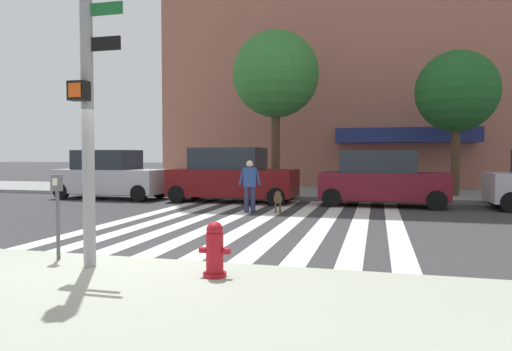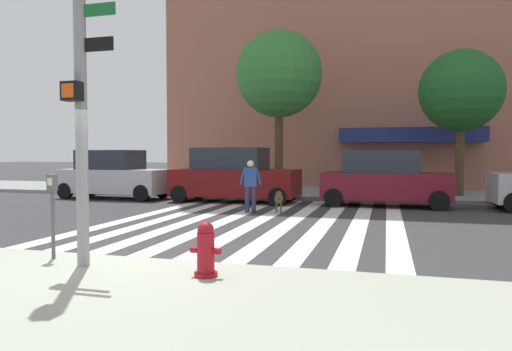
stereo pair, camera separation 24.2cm
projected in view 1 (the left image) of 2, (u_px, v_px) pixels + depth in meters
The scene contains 14 objects.
ground_plane at pixel (237, 219), 13.26m from camera, with size 160.00×160.00×0.00m, color #353538.
sidewalk_near at pixel (23, 311), 5.25m from camera, with size 60.00×5.00×0.15m, color #A4AC99.
sidewalk_far at pixel (292, 192), 21.73m from camera, with size 80.00×6.00×0.15m, color gray.
crosswalk_stripes at pixel (261, 220), 13.08m from camera, with size 7.65×10.95×0.01m.
traffic_light_pole at pixel (85, 39), 6.83m from camera, with size 0.74×0.46×5.80m.
fire_hydrant at pixel (215, 250), 6.42m from camera, with size 0.44×0.32×0.76m.
parking_meter_curbside at pixel (57, 205), 7.46m from camera, with size 0.14×0.11×1.36m.
parked_car_near_curb at pixel (110, 176), 19.18m from camera, with size 4.59×2.03×2.00m.
parked_car_behind_first at pixel (232, 176), 17.86m from camera, with size 4.87×2.14×2.08m.
parked_car_third_in_line at pixel (382, 179), 16.47m from camera, with size 4.42×2.00×1.96m.
street_tree_nearest at pixel (276, 75), 20.62m from camera, with size 3.82×3.82×7.13m.
street_tree_middle at pixel (457, 92), 18.93m from camera, with size 3.29×3.29×5.88m.
pedestrian_dog_walker at pixel (250, 183), 14.59m from camera, with size 0.71×0.32×1.64m.
dog_on_leash at pixel (278, 198), 14.73m from camera, with size 0.39×1.00×0.65m.
Camera 1 is at (3.84, -6.85, 1.84)m, focal length 32.79 mm.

